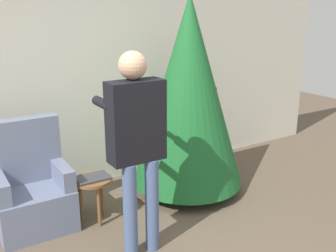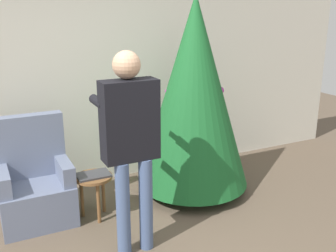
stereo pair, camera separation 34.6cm
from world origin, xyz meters
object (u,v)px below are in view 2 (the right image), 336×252
Objects in this scene: side_stool at (94,183)px; christmas_tree at (194,93)px; armchair at (35,186)px; person_standing at (130,135)px.

christmas_tree is at bearing 4.67° from side_stool.
christmas_tree is 2.12× the size of armchair.
side_stool is (-0.15, 0.67, -0.69)m from person_standing.
christmas_tree is 1.31m from person_standing.
person_standing is at bearing -77.13° from side_stool.
christmas_tree is 1.93m from armchair.
person_standing is (-1.05, -0.77, -0.11)m from christmas_tree.
armchair reaches higher than side_stool.
armchair is 2.31× the size of side_stool.
side_stool is (-1.21, -0.10, -0.80)m from christmas_tree.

